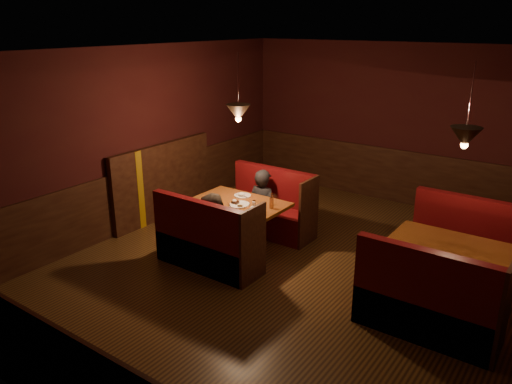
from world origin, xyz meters
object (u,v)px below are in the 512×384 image
Objects in this scene: second_bench_near at (427,308)px; diner_b at (213,219)px; main_table at (240,213)px; second_table at (448,260)px; main_bench_near at (207,246)px; second_bench_far at (466,253)px; diner_a at (263,191)px; main_bench_far at (271,212)px.

second_bench_near is 2.93m from diner_b.
second_table is (2.93, 0.21, -0.00)m from main_table.
main_bench_near is (0.02, -0.79, -0.24)m from main_table.
main_table is at bearing 108.05° from diner_b.
second_bench_far is 3.05m from diner_a.
main_table is at bearing 96.44° from diner_a.
second_table is at bearing -92.20° from second_bench_far.
main_table is 0.98× the size of diner_a.
main_bench_far reaches higher than second_table.
main_bench_near is 3.08m from second_table.
second_table is 0.96× the size of diner_a.
diner_a reaches higher than second_bench_near.
second_table is at bearing 4.12° from main_table.
main_bench_near is 1.50m from diner_a.
diner_b reaches higher than main_table.
diner_a reaches higher than main_bench_far.
second_table is 0.90× the size of second_bench_far.
second_bench_near is (2.96, -0.60, -0.23)m from main_table.
main_bench_near is at bearing -88.84° from main_table.
diner_b is (0.03, -1.45, 0.37)m from main_bench_far.
diner_a is 1.02× the size of diner_b.
second_table is 0.85m from second_bench_near.
main_bench_near is at bearing -176.44° from second_bench_near.
main_bench_near is 1.12× the size of second_table.
second_bench_far is at bearing 4.68° from main_bench_far.
second_bench_near is (2.94, 0.18, 0.01)m from main_bench_near.
second_bench_far is 1.63m from second_bench_near.
main_table is 0.68m from diner_b.
second_bench_near is 3.28m from diner_a.
second_table is at bearing -11.15° from main_bench_far.
main_bench_far is 1.50m from diner_b.
main_table is 1.02× the size of second_table.
main_table is 0.91× the size of main_bench_near.
diner_b reaches higher than second_bench_near.
diner_a reaches higher than second_table.
diner_a is at bearing -119.26° from main_bench_far.
main_bench_far is 1.57m from main_bench_near.
main_table is at bearing 168.47° from second_bench_near.
second_table is (2.91, 1.00, 0.24)m from main_bench_near.
main_bench_far is 2.95m from second_bench_far.
diner_a is at bearing 92.65° from main_bench_near.
diner_a is at bearing 94.41° from main_table.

